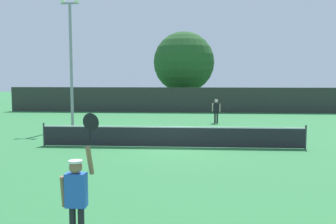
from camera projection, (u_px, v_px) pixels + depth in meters
ground_plane at (172, 147)px, 17.31m from camera, size 120.00×120.00×0.00m
tennis_net at (172, 136)px, 17.26m from camera, size 12.05×0.08×1.07m
perimeter_fence at (182, 100)px, 34.04m from camera, size 31.65×0.12×2.24m
player_serving at (77, 191)px, 6.93m from camera, size 0.67×0.40×2.57m
player_receiving at (216, 109)px, 26.22m from camera, size 0.57×0.24×1.62m
tennis_ball at (143, 135)px, 20.65m from camera, size 0.07×0.07×0.07m
light_pole at (71, 55)px, 23.59m from camera, size 1.18×0.28×7.99m
large_tree at (184, 62)px, 38.59m from camera, size 6.19×6.19×7.76m
parked_car_near at (243, 100)px, 39.62m from camera, size 1.92×4.21×1.69m
parked_car_mid at (284, 100)px, 38.62m from camera, size 2.29×4.36×1.69m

